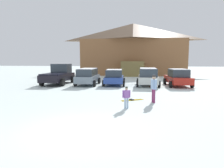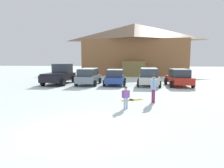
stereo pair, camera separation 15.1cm
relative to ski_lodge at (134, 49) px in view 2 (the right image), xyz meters
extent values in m
plane|color=silver|center=(-0.75, -29.78, -4.59)|extent=(160.00, 160.00, 0.00)
cube|color=brown|center=(0.00, 0.06, -1.56)|extent=(17.76, 8.24, 6.06)
pyramid|color=brown|center=(0.00, 0.06, 2.96)|extent=(18.38, 8.87, 2.98)
cube|color=olive|center=(0.17, -4.65, -3.39)|extent=(3.66, 1.93, 2.40)
cube|color=gray|center=(-3.92, -16.39, -3.94)|extent=(1.94, 4.46, 0.65)
cube|color=#2D3842|center=(-3.92, -16.48, -3.27)|extent=(1.68, 3.40, 0.69)
cube|color=white|center=(-3.92, -16.48, -2.90)|extent=(1.57, 3.23, 0.06)
cylinder|color=black|center=(-4.92, -15.07, -4.27)|extent=(0.25, 0.65, 0.64)
cylinder|color=black|center=(-3.03, -14.99, -4.27)|extent=(0.25, 0.65, 0.64)
cylinder|color=black|center=(-4.81, -17.79, -4.27)|extent=(0.25, 0.65, 0.64)
cylinder|color=black|center=(-2.92, -17.71, -4.27)|extent=(0.25, 0.65, 0.64)
cube|color=#284397|center=(-1.18, -16.09, -3.99)|extent=(2.13, 4.30, 0.57)
cube|color=#2D3842|center=(-1.17, -16.30, -3.36)|extent=(1.76, 2.29, 0.68)
cube|color=white|center=(-1.17, -16.30, -3.00)|extent=(1.64, 2.17, 0.06)
cylinder|color=black|center=(-2.26, -14.87, -4.27)|extent=(0.27, 0.65, 0.64)
cylinder|color=black|center=(-0.30, -14.73, -4.27)|extent=(0.27, 0.65, 0.64)
cylinder|color=black|center=(-2.07, -17.46, -4.27)|extent=(0.27, 0.65, 0.64)
cylinder|color=black|center=(-0.11, -17.31, -4.27)|extent=(0.27, 0.65, 0.64)
cube|color=silver|center=(2.23, -16.19, -3.94)|extent=(1.90, 4.14, 0.65)
cube|color=#2D3842|center=(2.23, -16.28, -3.24)|extent=(1.67, 3.15, 0.74)
cube|color=white|center=(2.23, -16.28, -2.84)|extent=(1.55, 2.99, 0.06)
cylinder|color=black|center=(1.21, -14.92, -4.27)|extent=(0.22, 0.64, 0.64)
cylinder|color=black|center=(3.23, -14.91, -4.27)|extent=(0.22, 0.64, 0.64)
cylinder|color=black|center=(1.23, -17.48, -4.27)|extent=(0.22, 0.64, 0.64)
cylinder|color=black|center=(3.24, -17.47, -4.27)|extent=(0.22, 0.64, 0.64)
cube|color=#AE2218|center=(5.15, -16.00, -3.95)|extent=(2.22, 4.41, 0.63)
cube|color=#2D3842|center=(5.17, -16.21, -3.29)|extent=(1.81, 2.36, 0.70)
cube|color=white|center=(5.17, -16.21, -2.91)|extent=(1.69, 2.23, 0.06)
cylinder|color=black|center=(4.04, -14.78, -4.27)|extent=(0.28, 0.66, 0.64)
cylinder|color=black|center=(6.00, -14.59, -4.27)|extent=(0.28, 0.66, 0.64)
cylinder|color=black|center=(4.29, -17.41, -4.27)|extent=(0.28, 0.66, 0.64)
cylinder|color=black|center=(6.25, -17.22, -4.27)|extent=(0.28, 0.66, 0.64)
cube|color=black|center=(-7.23, -16.27, -3.84)|extent=(2.14, 5.39, 0.70)
cube|color=#2D3842|center=(-7.26, -15.20, -2.96)|extent=(1.87, 1.76, 1.05)
cube|color=black|center=(-7.21, -17.20, -3.43)|extent=(2.07, 2.99, 0.12)
cylinder|color=black|center=(-8.36, -14.70, -4.19)|extent=(0.28, 0.81, 0.80)
cylinder|color=black|center=(-6.20, -14.63, -4.19)|extent=(0.28, 0.81, 0.80)
cylinder|color=black|center=(-8.27, -17.90, -4.19)|extent=(0.28, 0.81, 0.80)
cylinder|color=black|center=(-6.10, -17.84, -4.19)|extent=(0.28, 0.81, 0.80)
cylinder|color=#9AB5CD|center=(0.88, -26.13, -4.30)|extent=(0.10, 0.10, 0.57)
cylinder|color=#9AB5CD|center=(0.76, -26.17, -4.30)|extent=(0.10, 0.10, 0.57)
cube|color=#8B54A6|center=(0.82, -26.15, -3.81)|extent=(0.32, 0.25, 0.40)
cylinder|color=#8B54A6|center=(0.99, -26.09, -3.80)|extent=(0.08, 0.08, 0.38)
cylinder|color=#8B54A6|center=(0.65, -26.21, -3.80)|extent=(0.08, 0.08, 0.38)
sphere|color=tan|center=(0.82, -26.15, -3.54)|extent=(0.15, 0.15, 0.15)
cylinder|color=#272D21|center=(0.82, -26.15, -3.46)|extent=(0.14, 0.14, 0.07)
cylinder|color=#7B2E58|center=(2.29, -24.32, -4.18)|extent=(0.15, 0.15, 0.82)
cylinder|color=#7B2E58|center=(2.35, -24.49, -4.18)|extent=(0.15, 0.15, 0.82)
cube|color=#94B4E0|center=(2.32, -24.40, -3.48)|extent=(0.35, 0.45, 0.58)
cylinder|color=#94B4E0|center=(2.24, -24.16, -3.46)|extent=(0.11, 0.11, 0.55)
cylinder|color=#94B4E0|center=(2.39, -24.65, -3.46)|extent=(0.11, 0.11, 0.55)
sphere|color=tan|center=(2.32, -24.40, -3.08)|extent=(0.21, 0.21, 0.21)
cylinder|color=#282628|center=(2.32, -24.40, -2.97)|extent=(0.20, 0.20, 0.10)
cube|color=gold|center=(0.97, -23.80, -4.58)|extent=(1.33, 0.86, 0.02)
cube|color=black|center=(0.93, -23.83, -4.54)|extent=(0.21, 0.17, 0.06)
cube|color=gold|center=(1.08, -23.97, -4.58)|extent=(1.33, 0.86, 0.02)
cube|color=black|center=(1.04, -24.00, -4.54)|extent=(0.21, 0.17, 0.06)
camera|label=1|loc=(1.57, -36.45, -2.07)|focal=32.00mm
camera|label=2|loc=(1.72, -36.42, -2.07)|focal=32.00mm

